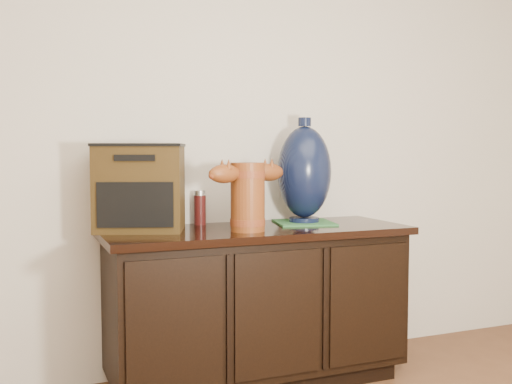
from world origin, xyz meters
name	(u,v)px	position (x,y,z in m)	size (l,w,h in m)	color
sideboard	(257,304)	(0.00, 2.23, 0.39)	(1.46, 0.56, 0.75)	black
terracotta_vessel	(248,193)	(-0.08, 2.13, 0.93)	(0.44, 0.23, 0.31)	brown
tv_radio	(140,187)	(-0.53, 2.35, 0.96)	(0.48, 0.43, 0.40)	#35250D
green_mat	(304,222)	(0.29, 2.30, 0.76)	(0.28, 0.28, 0.01)	#2C6332
lamp_base	(304,172)	(0.29, 2.30, 1.01)	(0.32, 0.32, 0.53)	black
spray_can	(200,208)	(-0.22, 2.44, 0.84)	(0.06, 0.06, 0.17)	#5D110F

